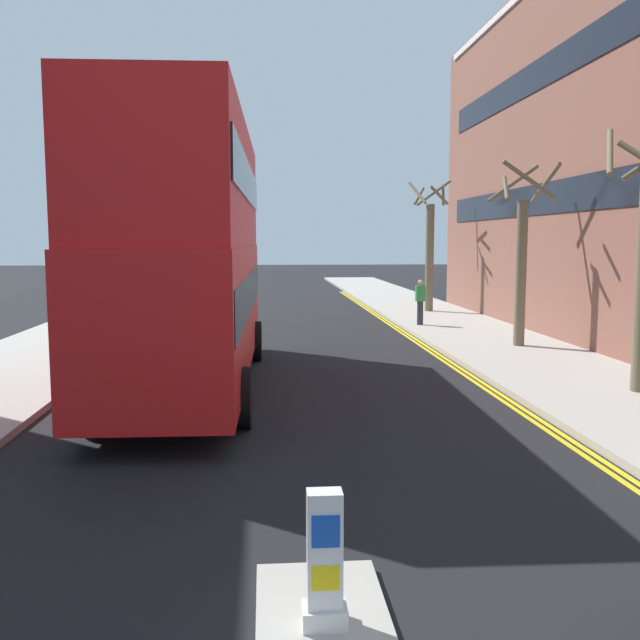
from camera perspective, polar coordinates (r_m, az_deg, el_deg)
name	(u,v)px	position (r m, az deg, el deg)	size (l,w,h in m)	color
sidewalk_right	(540,363)	(18.53, 17.55, -3.40)	(4.00, 80.00, 0.14)	#ADA89E
sidewalk_left	(10,371)	(18.21, -23.97, -3.83)	(4.00, 80.00, 0.14)	#ADA89E
kerb_line_outer	(484,383)	(15.99, 13.24, -5.06)	(0.10, 56.00, 0.01)	yellow
kerb_line_inner	(477,384)	(15.94, 12.69, -5.08)	(0.10, 56.00, 0.01)	yellow
traffic_island	(324,631)	(6.13, 0.37, -24.01)	(1.10, 2.20, 0.10)	#ADA89E
keep_left_bollard	(325,565)	(5.87, 0.37, -19.32)	(0.36, 0.28, 1.11)	silver
double_decker_bus_away	(190,247)	(15.11, -10.57, 5.90)	(2.98, 10.86, 5.64)	red
pedestrian_far	(420,301)	(25.31, 8.19, 1.52)	(0.34, 0.22, 1.62)	#2D2D38
street_tree_near	(521,257)	(20.83, 16.11, 4.95)	(1.72, 1.73, 5.24)	#6B6047
street_tree_mid	(430,248)	(30.31, 8.93, 5.79)	(1.91, 1.91, 5.61)	#6B6047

